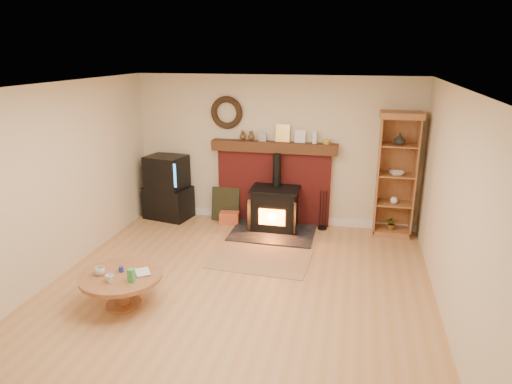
% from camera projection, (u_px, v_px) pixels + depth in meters
% --- Properties ---
extents(ground, '(5.50, 5.50, 0.00)m').
position_uv_depth(ground, '(235.00, 295.00, 5.84)').
color(ground, '#B5804B').
rests_on(ground, ground).
extents(room_shell, '(5.02, 5.52, 2.61)m').
position_uv_depth(room_shell, '(233.00, 162.00, 5.42)').
color(room_shell, beige).
rests_on(room_shell, ground).
extents(chimney_breast, '(2.20, 0.22, 1.78)m').
position_uv_depth(chimney_breast, '(274.00, 179.00, 8.08)').
color(chimney_breast, maroon).
rests_on(chimney_breast, ground).
extents(wood_stove, '(1.40, 1.00, 1.31)m').
position_uv_depth(wood_stove, '(275.00, 210.00, 7.83)').
color(wood_stove, black).
rests_on(wood_stove, ground).
extents(area_rug, '(1.51, 1.07, 0.01)m').
position_uv_depth(area_rug, '(260.00, 259.00, 6.82)').
color(area_rug, brown).
rests_on(area_rug, ground).
extents(tv_unit, '(0.89, 0.70, 1.17)m').
position_uv_depth(tv_unit, '(168.00, 188.00, 8.37)').
color(tv_unit, black).
rests_on(tv_unit, ground).
extents(curio_cabinet, '(0.66, 0.48, 2.07)m').
position_uv_depth(curio_cabinet, '(396.00, 175.00, 7.48)').
color(curio_cabinet, brown).
rests_on(curio_cabinet, ground).
extents(firelog_box, '(0.37, 0.26, 0.21)m').
position_uv_depth(firelog_box, '(229.00, 218.00, 8.20)').
color(firelog_box, orange).
rests_on(firelog_box, ground).
extents(leaning_painting, '(0.51, 0.14, 0.61)m').
position_uv_depth(leaning_painting, '(225.00, 204.00, 8.30)').
color(leaning_painting, black).
rests_on(leaning_painting, ground).
extents(fire_tools, '(0.16, 0.16, 0.70)m').
position_uv_depth(fire_tools, '(323.00, 222.00, 7.94)').
color(fire_tools, black).
rests_on(fire_tools, ground).
extents(coffee_table, '(0.99, 0.99, 0.58)m').
position_uv_depth(coffee_table, '(121.00, 280.00, 5.49)').
color(coffee_table, brown).
rests_on(coffee_table, ground).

